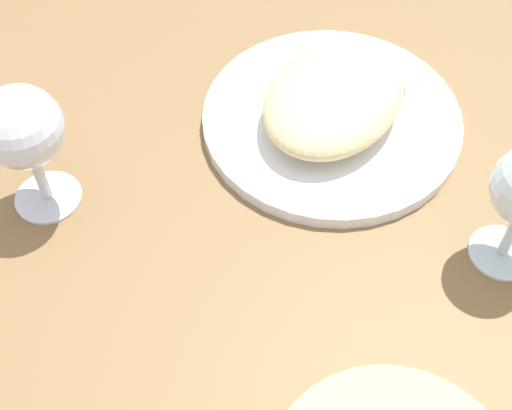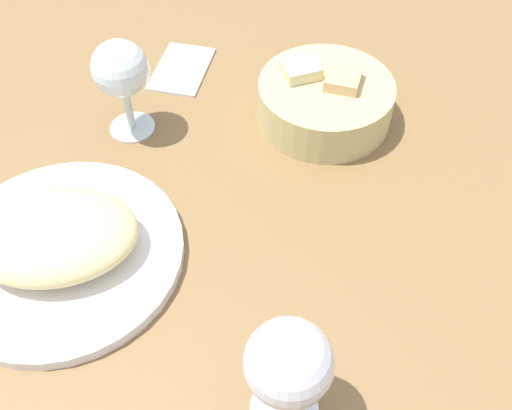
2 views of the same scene
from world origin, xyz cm
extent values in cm
cube|color=olive|center=(0.00, 0.00, -1.00)|extent=(140.00, 140.00, 2.00)
cylinder|color=white|center=(-10.34, -11.55, 0.70)|extent=(25.80, 25.80, 1.40)
ellipsoid|color=beige|center=(-10.34, -11.55, 3.85)|extent=(20.64, 18.28, 4.91)
cone|color=#448136|center=(-17.17, -11.05, 1.99)|extent=(3.85, 3.85, 1.17)
cylinder|color=silver|center=(16.87, -19.64, 0.30)|extent=(6.14, 6.14, 0.60)
cylinder|color=silver|center=(16.87, -19.64, 3.33)|extent=(1.00, 1.00, 5.46)
sphere|color=silver|center=(16.87, -19.64, 9.62)|extent=(7.14, 7.14, 7.14)
cylinder|color=silver|center=(-12.55, 9.16, 0.30)|extent=(5.77, 5.77, 0.60)
cylinder|color=silver|center=(-12.55, 9.16, 3.29)|extent=(1.00, 1.00, 5.38)
camera|label=1|loc=(24.27, 23.46, 51.49)|focal=48.99mm
camera|label=2|loc=(21.02, -39.32, 52.12)|focal=41.63mm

